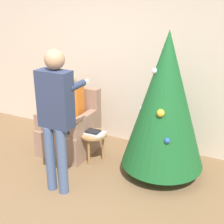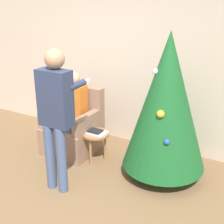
{
  "view_description": "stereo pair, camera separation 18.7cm",
  "coord_description": "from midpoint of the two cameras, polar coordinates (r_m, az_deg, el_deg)",
  "views": [
    {
      "loc": [
        1.99,
        -2.17,
        2.31
      ],
      "look_at": [
        0.42,
        0.97,
        0.97
      ],
      "focal_mm": 50.0,
      "sensor_mm": 36.0,
      "label": 1
    },
    {
      "loc": [
        2.16,
        -2.08,
        2.31
      ],
      "look_at": [
        0.42,
        0.97,
        0.97
      ],
      "focal_mm": 50.0,
      "sensor_mm": 36.0,
      "label": 2
    }
  ],
  "objects": [
    {
      "name": "side_stool",
      "position": [
        4.52,
        -4.62,
        -4.72
      ],
      "size": [
        0.39,
        0.39,
        0.43
      ],
      "color": "#A37547",
      "rests_on": "ground_plane"
    },
    {
      "name": "christmas_tree",
      "position": [
        3.97,
        8.4,
        1.94
      ],
      "size": [
        1.09,
        1.09,
        1.92
      ],
      "color": "brown",
      "rests_on": "ground_plane"
    },
    {
      "name": "ground_plane",
      "position": [
        3.76,
        -14.67,
        -17.82
      ],
      "size": [
        14.0,
        14.0,
        0.0
      ],
      "primitive_type": "plane",
      "color": "brown"
    },
    {
      "name": "wall_back",
      "position": [
        4.92,
        1.03,
        9.59
      ],
      "size": [
        8.0,
        0.06,
        2.7
      ],
      "color": "beige",
      "rests_on": "ground_plane"
    },
    {
      "name": "laptop",
      "position": [
        4.49,
        -4.65,
        -3.81
      ],
      "size": [
        0.34,
        0.22,
        0.02
      ],
      "color": "silver",
      "rests_on": "side_stool"
    },
    {
      "name": "armchair",
      "position": [
        4.86,
        -8.69,
        -3.35
      ],
      "size": [
        0.74,
        0.74,
        0.98
      ],
      "color": "#93705B",
      "rests_on": "ground_plane"
    },
    {
      "name": "book",
      "position": [
        4.48,
        -4.66,
        -3.55
      ],
      "size": [
        0.19,
        0.15,
        0.02
      ],
      "color": "black",
      "rests_on": "laptop"
    },
    {
      "name": "person_standing",
      "position": [
        3.66,
        -11.67,
        0.28
      ],
      "size": [
        0.42,
        0.57,
        1.75
      ],
      "color": "#475B84",
      "rests_on": "ground_plane"
    },
    {
      "name": "person_seated",
      "position": [
        4.71,
        -9.12,
        0.29
      ],
      "size": [
        0.36,
        0.46,
        1.24
      ],
      "color": "#475B84",
      "rests_on": "ground_plane"
    }
  ]
}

